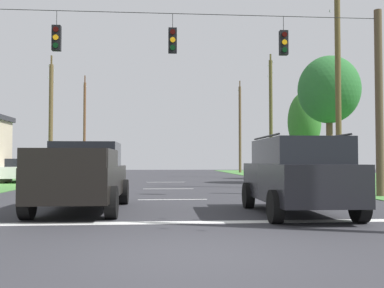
{
  "coord_description": "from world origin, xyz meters",
  "views": [
    {
      "loc": [
        -0.57,
        -6.74,
        1.42
      ],
      "look_at": [
        0.93,
        12.43,
        2.12
      ],
      "focal_mm": 41.99,
      "sensor_mm": 36.0,
      "label": 1
    }
  ],
  "objects_px": {
    "distant_car_crossing_white": "(20,170)",
    "utility_pole_distant_left": "(85,126)",
    "utility_pole_far_right": "(271,115)",
    "utility_pole_distant_right": "(51,118)",
    "overhead_signal_span": "(172,91)",
    "utility_pole_near_left": "(240,128)",
    "suv_black": "(297,174)",
    "tree_roadside_far_right": "(329,90)",
    "pickup_truck": "(83,176)",
    "utility_pole_mid_right": "(338,78)",
    "tree_roadside_right": "(304,122)"
  },
  "relations": [
    {
      "from": "distant_car_crossing_white",
      "to": "utility_pole_distant_left",
      "type": "xyz_separation_m",
      "value": [
        0.76,
        20.7,
        4.42
      ]
    },
    {
      "from": "utility_pole_far_right",
      "to": "utility_pole_distant_right",
      "type": "relative_size",
      "value": 1.07
    },
    {
      "from": "overhead_signal_span",
      "to": "utility_pole_near_left",
      "type": "height_order",
      "value": "utility_pole_near_left"
    },
    {
      "from": "suv_black",
      "to": "tree_roadside_far_right",
      "type": "relative_size",
      "value": 0.62
    },
    {
      "from": "utility_pole_distant_right",
      "to": "utility_pole_distant_left",
      "type": "height_order",
      "value": "utility_pole_distant_left"
    },
    {
      "from": "pickup_truck",
      "to": "suv_black",
      "type": "height_order",
      "value": "suv_black"
    },
    {
      "from": "overhead_signal_span",
      "to": "utility_pole_far_right",
      "type": "xyz_separation_m",
      "value": [
        8.77,
        19.25,
        1.06
      ]
    },
    {
      "from": "overhead_signal_span",
      "to": "suv_black",
      "type": "relative_size",
      "value": 3.44
    },
    {
      "from": "suv_black",
      "to": "utility_pole_far_right",
      "type": "height_order",
      "value": "utility_pole_far_right"
    },
    {
      "from": "utility_pole_mid_right",
      "to": "utility_pole_far_right",
      "type": "distance_m",
      "value": 14.61
    },
    {
      "from": "overhead_signal_span",
      "to": "pickup_truck",
      "type": "height_order",
      "value": "overhead_signal_span"
    },
    {
      "from": "utility_pole_mid_right",
      "to": "utility_pole_near_left",
      "type": "distance_m",
      "value": 28.85
    },
    {
      "from": "pickup_truck",
      "to": "distant_car_crossing_white",
      "type": "distance_m",
      "value": 17.84
    },
    {
      "from": "suv_black",
      "to": "utility_pole_near_left",
      "type": "bearing_deg",
      "value": 81.58
    },
    {
      "from": "overhead_signal_span",
      "to": "distant_car_crossing_white",
      "type": "bearing_deg",
      "value": 126.75
    },
    {
      "from": "utility_pole_mid_right",
      "to": "utility_pole_near_left",
      "type": "relative_size",
      "value": 1.07
    },
    {
      "from": "tree_roadside_right",
      "to": "suv_black",
      "type": "bearing_deg",
      "value": -109.07
    },
    {
      "from": "tree_roadside_right",
      "to": "utility_pole_distant_right",
      "type": "bearing_deg",
      "value": 172.86
    },
    {
      "from": "suv_black",
      "to": "distant_car_crossing_white",
      "type": "relative_size",
      "value": 1.09
    },
    {
      "from": "pickup_truck",
      "to": "utility_pole_distant_left",
      "type": "relative_size",
      "value": 0.5
    },
    {
      "from": "utility_pole_distant_right",
      "to": "tree_roadside_far_right",
      "type": "xyz_separation_m",
      "value": [
        18.6,
        -8.81,
        1.01
      ]
    },
    {
      "from": "overhead_signal_span",
      "to": "utility_pole_far_right",
      "type": "bearing_deg",
      "value": 65.51
    },
    {
      "from": "distant_car_crossing_white",
      "to": "utility_pole_distant_right",
      "type": "bearing_deg",
      "value": 84.14
    },
    {
      "from": "utility_pole_near_left",
      "to": "utility_pole_far_right",
      "type": "bearing_deg",
      "value": -90.32
    },
    {
      "from": "overhead_signal_span",
      "to": "tree_roadside_right",
      "type": "height_order",
      "value": "overhead_signal_span"
    },
    {
      "from": "suv_black",
      "to": "utility_pole_distant_left",
      "type": "xyz_separation_m",
      "value": [
        -11.67,
        38.66,
        4.15
      ]
    },
    {
      "from": "pickup_truck",
      "to": "tree_roadside_far_right",
      "type": "bearing_deg",
      "value": 47.09
    },
    {
      "from": "utility_pole_mid_right",
      "to": "utility_pole_far_right",
      "type": "xyz_separation_m",
      "value": [
        0.34,
        14.6,
        -0.43
      ]
    },
    {
      "from": "distant_car_crossing_white",
      "to": "utility_pole_distant_left",
      "type": "height_order",
      "value": "utility_pole_distant_left"
    },
    {
      "from": "distant_car_crossing_white",
      "to": "utility_pole_distant_left",
      "type": "bearing_deg",
      "value": 87.89
    },
    {
      "from": "pickup_truck",
      "to": "utility_pole_far_right",
      "type": "distance_m",
      "value": 26.26
    },
    {
      "from": "suv_black",
      "to": "utility_pole_near_left",
      "type": "distance_m",
      "value": 39.56
    },
    {
      "from": "overhead_signal_span",
      "to": "pickup_truck",
      "type": "bearing_deg",
      "value": -123.51
    },
    {
      "from": "suv_black",
      "to": "tree_roadside_right",
      "type": "xyz_separation_m",
      "value": [
        7.35,
        21.27,
        3.2
      ]
    },
    {
      "from": "utility_pole_distant_left",
      "to": "tree_roadside_far_right",
      "type": "bearing_deg",
      "value": -52.24
    },
    {
      "from": "utility_pole_distant_right",
      "to": "suv_black",
      "type": "bearing_deg",
      "value": -63.43
    },
    {
      "from": "utility_pole_distant_left",
      "to": "tree_roadside_far_right",
      "type": "xyz_separation_m",
      "value": [
        18.43,
        -23.79,
        0.47
      ]
    },
    {
      "from": "suv_black",
      "to": "distant_car_crossing_white",
      "type": "xyz_separation_m",
      "value": [
        -12.43,
        17.96,
        -0.27
      ]
    },
    {
      "from": "overhead_signal_span",
      "to": "tree_roadside_far_right",
      "type": "xyz_separation_m",
      "value": [
        9.84,
        9.43,
        1.62
      ]
    },
    {
      "from": "utility_pole_far_right",
      "to": "utility_pole_distant_right",
      "type": "bearing_deg",
      "value": -176.7
    },
    {
      "from": "utility_pole_near_left",
      "to": "utility_pole_distant_left",
      "type": "xyz_separation_m",
      "value": [
        -17.43,
        -0.28,
        0.12
      ]
    },
    {
      "from": "distant_car_crossing_white",
      "to": "utility_pole_far_right",
      "type": "height_order",
      "value": "utility_pole_far_right"
    },
    {
      "from": "utility_pole_mid_right",
      "to": "utility_pole_far_right",
      "type": "height_order",
      "value": "utility_pole_mid_right"
    },
    {
      "from": "pickup_truck",
      "to": "overhead_signal_span",
      "type": "bearing_deg",
      "value": 56.49
    },
    {
      "from": "suv_black",
      "to": "tree_roadside_far_right",
      "type": "height_order",
      "value": "tree_roadside_far_right"
    },
    {
      "from": "pickup_truck",
      "to": "tree_roadside_far_right",
      "type": "xyz_separation_m",
      "value": [
        12.5,
        13.45,
        4.71
      ]
    },
    {
      "from": "tree_roadside_right",
      "to": "pickup_truck",
      "type": "bearing_deg",
      "value": -123.42
    },
    {
      "from": "tree_roadside_far_right",
      "to": "utility_pole_distant_left",
      "type": "bearing_deg",
      "value": 127.76
    },
    {
      "from": "distant_car_crossing_white",
      "to": "utility_pole_mid_right",
      "type": "relative_size",
      "value": 0.4
    },
    {
      "from": "utility_pole_distant_right",
      "to": "tree_roadside_far_right",
      "type": "relative_size",
      "value": 1.23
    }
  ]
}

